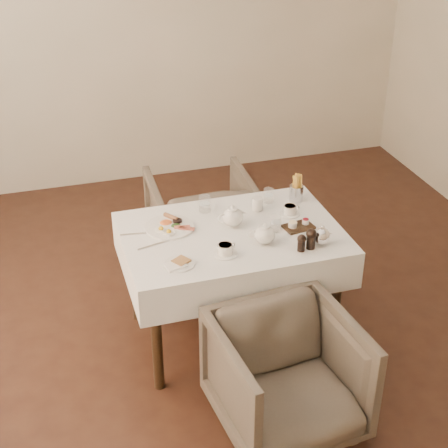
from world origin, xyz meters
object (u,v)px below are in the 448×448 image
breakfast_plate (170,226)px  armchair_near (287,377)px  teapot_centre (233,215)px  armchair_far (201,219)px  table (232,249)px

breakfast_plate → armchair_near: bearing=-77.6°
breakfast_plate → teapot_centre: 0.38m
armchair_near → armchair_far: bearing=83.8°
table → breakfast_plate: 0.39m
breakfast_plate → teapot_centre: teapot_centre is taller
breakfast_plate → teapot_centre: (0.36, -0.09, 0.06)m
table → breakfast_plate: breakfast_plate is taller
armchair_near → teapot_centre: size_ratio=4.12×
armchair_near → teapot_centre: 1.01m
breakfast_plate → table: bearing=-33.9°
armchair_near → teapot_centre: teapot_centre is taller
armchair_far → breakfast_plate: bearing=64.5°
armchair_near → armchair_far: (0.01, 1.73, 0.01)m
breakfast_plate → armchair_far: bearing=53.3°
table → armchair_near: 0.87m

